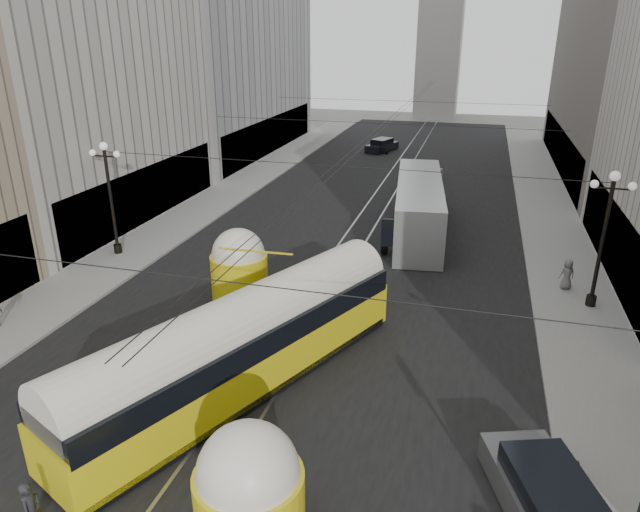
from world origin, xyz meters
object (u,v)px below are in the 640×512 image
Objects in this scene: city_bus at (419,205)px; pedestrian_sidewalk_right at (567,274)px; streetcar at (242,343)px; pedestrian_crossing_a at (32,510)px; sedan_grey at (547,499)px.

pedestrian_sidewalk_right is (8.13, -7.05, -0.91)m from city_bus.
streetcar is 9.49× the size of pedestrian_crossing_a.
city_bus is at bearing 104.83° from sedan_grey.
streetcar reaches higher than pedestrian_sidewalk_right.
streetcar is 19.36m from city_bus.
city_bus is (4.05, 18.93, 0.02)m from streetcar.
pedestrian_crossing_a is (-12.61, -4.02, 0.13)m from sedan_grey.
pedestrian_crossing_a is 1.07× the size of pedestrian_sidewalk_right.
streetcar is 17.04m from pedestrian_sidewalk_right.
pedestrian_crossing_a reaches higher than sedan_grey.
pedestrian_sidewalk_right is at bearing -40.94° from city_bus.
sedan_grey is 13.24m from pedestrian_crossing_a.
pedestrian_sidewalk_right is at bearing -48.97° from pedestrian_crossing_a.
streetcar is 1.17× the size of city_bus.
sedan_grey is 3.18× the size of pedestrian_crossing_a.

